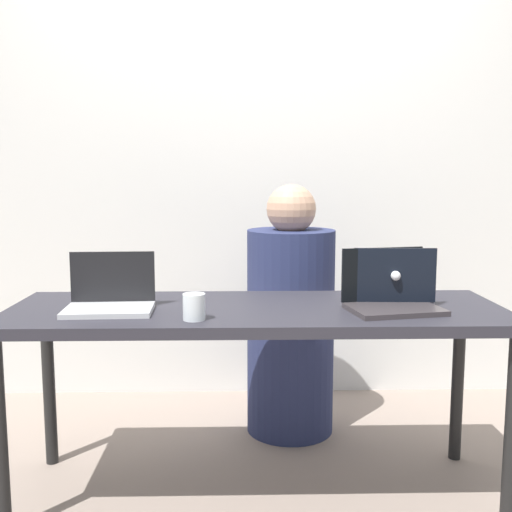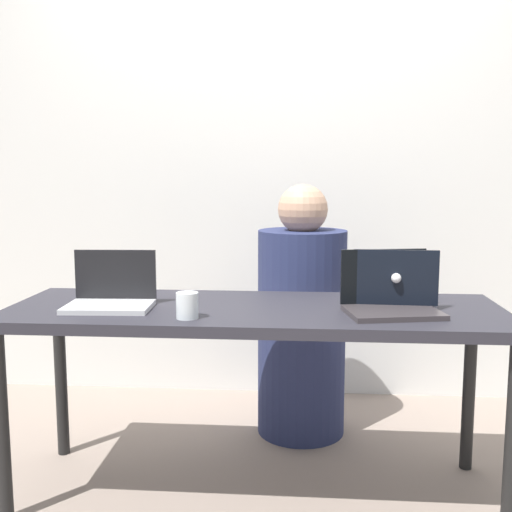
{
  "view_description": "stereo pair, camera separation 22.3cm",
  "coord_description": "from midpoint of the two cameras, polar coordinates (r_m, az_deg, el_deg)",
  "views": [
    {
      "loc": [
        -0.05,
        -2.15,
        1.2
      ],
      "look_at": [
        0.0,
        0.06,
        0.9
      ],
      "focal_mm": 42.0,
      "sensor_mm": 36.0,
      "label": 1
    },
    {
      "loc": [
        0.17,
        -2.14,
        1.2
      ],
      "look_at": [
        0.0,
        0.06,
        0.9
      ],
      "focal_mm": 42.0,
      "sensor_mm": 36.0,
      "label": 2
    }
  ],
  "objects": [
    {
      "name": "desk",
      "position": [
        2.21,
        2.78,
        -6.61
      ],
      "size": [
        1.81,
        0.61,
        0.72
      ],
      "color": "#292831",
      "rests_on": "ground"
    },
    {
      "name": "laptop_front_left",
      "position": [
        2.22,
        -10.87,
        -3.7
      ],
      "size": [
        0.31,
        0.24,
        0.2
      ],
      "rotation": [
        0.0,
        0.0,
        0.05
      ],
      "color": "silver",
      "rests_on": "desk"
    },
    {
      "name": "water_glass_left",
      "position": [
        2.02,
        -3.43,
        -4.92
      ],
      "size": [
        0.08,
        0.08,
        0.09
      ],
      "color": "white",
      "rests_on": "desk"
    },
    {
      "name": "ground_plane",
      "position": [
        2.46,
        2.67,
        -21.54
      ],
      "size": [
        12.0,
        12.0,
        0.0
      ],
      "primitive_type": "plane",
      "color": "gray"
    },
    {
      "name": "laptop_back_right",
      "position": [
        2.29,
        15.67,
        -3.42
      ],
      "size": [
        0.31,
        0.26,
        0.22
      ],
      "rotation": [
        0.0,
        0.0,
        3.1
      ],
      "color": "silver",
      "rests_on": "desk"
    },
    {
      "name": "laptop_front_right",
      "position": [
        2.17,
        15.49,
        -4.02
      ],
      "size": [
        0.35,
        0.28,
        0.22
      ],
      "rotation": [
        0.0,
        0.0,
        0.2
      ],
      "color": "#3A3437",
      "rests_on": "desk"
    },
    {
      "name": "back_wall",
      "position": [
        3.27,
        3.43,
        9.28
      ],
      "size": [
        4.7,
        0.1,
        2.58
      ],
      "primitive_type": "cube",
      "color": "silver",
      "rests_on": "ground"
    },
    {
      "name": "person_at_center",
      "position": [
        2.8,
        6.66,
        -6.5
      ],
      "size": [
        0.5,
        0.5,
        1.16
      ],
      "rotation": [
        0.0,
        0.0,
        3.43
      ],
      "color": "navy",
      "rests_on": "ground"
    }
  ]
}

